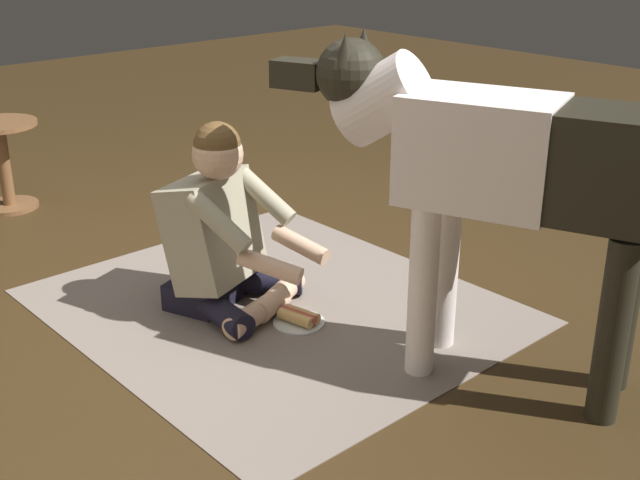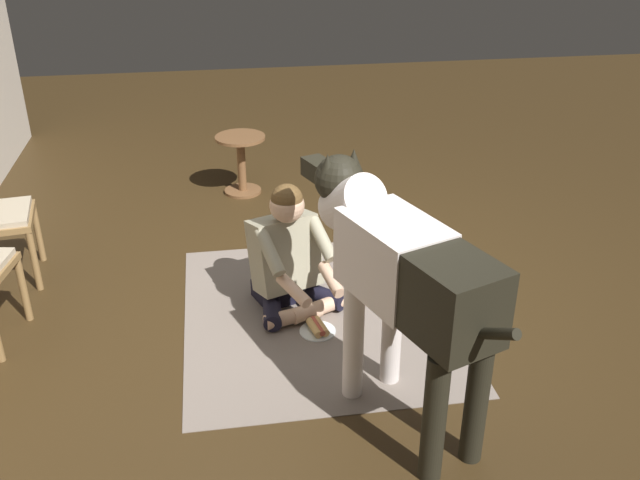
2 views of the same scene
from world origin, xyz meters
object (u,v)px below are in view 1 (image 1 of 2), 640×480
Objects in this scene: person_sitting_on_floor at (223,235)px; round_side_table at (3,157)px; hot_dog_on_plate at (299,318)px; large_dog at (495,165)px.

person_sitting_on_floor is 1.62× the size of round_side_table.
person_sitting_on_floor is 3.77× the size of hot_dog_on_plate.
person_sitting_on_floor reaches higher than round_side_table.
hot_dog_on_plate is at bearing -159.42° from person_sitting_on_floor.
large_dog is at bearing -159.42° from hot_dog_on_plate.
large_dog reaches higher than person_sitting_on_floor.
large_dog is 3.01m from round_side_table.
person_sitting_on_floor is 1.87m from round_side_table.
person_sitting_on_floor is at bearing 20.58° from large_dog.
large_dog is at bearing -159.42° from person_sitting_on_floor.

